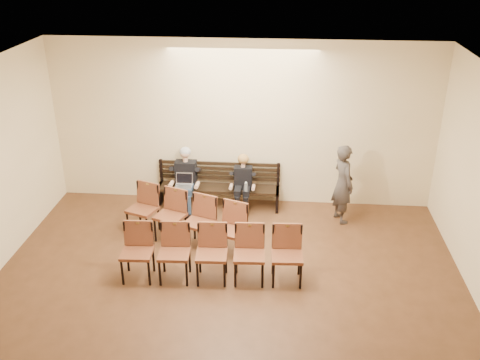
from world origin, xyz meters
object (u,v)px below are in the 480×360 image
object	(u,v)px
seated_woman	(243,186)
laptop	(183,187)
passerby	(343,178)
bag	(234,217)
water_bottle	(246,192)
chair_row_back	(212,255)
bench	(218,196)
chair_row_front	(185,220)
seated_man	(185,179)

from	to	relation	value
seated_woman	laptop	world-z (taller)	seated_woman
passerby	seated_woman	bearing A→B (deg)	58.96
bag	water_bottle	bearing A→B (deg)	54.45
chair_row_back	seated_woman	bearing A→B (deg)	80.27
chair_row_back	bench	bearing A→B (deg)	91.94
bag	chair_row_front	distance (m)	1.24
laptop	chair_row_front	distance (m)	1.23
bench	passerby	world-z (taller)	passerby
seated_woman	water_bottle	bearing A→B (deg)	-71.83
laptop	bag	distance (m)	1.22
chair_row_front	chair_row_back	size ratio (longest dim) A/B	0.79
bench	laptop	bearing A→B (deg)	-153.70
seated_man	seated_woman	world-z (taller)	seated_man
bench	water_bottle	distance (m)	0.80
bench	passerby	xyz separation A→B (m)	(2.55, -0.40, 0.72)
seated_man	bag	xyz separation A→B (m)	(1.07, -0.58, -0.53)
seated_man	chair_row_back	size ratio (longest dim) A/B	0.43
passerby	bag	bearing A→B (deg)	74.78
seated_man	chair_row_front	bearing A→B (deg)	-80.72
seated_man	passerby	size ratio (longest dim) A/B	0.69
seated_woman	bag	xyz separation A→B (m)	(-0.14, -0.58, -0.42)
bench	bag	xyz separation A→B (m)	(0.39, -0.70, -0.10)
bench	chair_row_front	bearing A→B (deg)	-106.03
laptop	chair_row_front	xyz separation A→B (m)	(0.24, -1.20, -0.08)
seated_man	chair_row_back	bearing A→B (deg)	-70.71
laptop	passerby	distance (m)	3.26
laptop	chair_row_back	xyz separation A→B (m)	(0.90, -2.34, -0.09)
chair_row_front	passerby	bearing A→B (deg)	41.02
seated_woman	chair_row_front	world-z (taller)	seated_woman
seated_man	laptop	distance (m)	0.23
bag	passerby	distance (m)	2.33
bench	chair_row_front	world-z (taller)	chair_row_front
passerby	chair_row_back	world-z (taller)	passerby
water_bottle	chair_row_back	xyz separation A→B (m)	(-0.40, -2.29, -0.06)
seated_man	laptop	world-z (taller)	seated_man
laptop	water_bottle	size ratio (longest dim) A/B	1.65
laptop	water_bottle	xyz separation A→B (m)	(1.30, -0.05, -0.02)
passerby	seated_man	bearing A→B (deg)	61.91
bag	passerby	bearing A→B (deg)	7.89
passerby	bench	bearing A→B (deg)	57.95
chair_row_front	chair_row_back	world-z (taller)	chair_row_front
laptop	seated_man	bearing A→B (deg)	83.78
seated_woman	bag	bearing A→B (deg)	-103.29
bench	seated_man	bearing A→B (deg)	-169.92
seated_man	passerby	distance (m)	3.25
seated_woman	bag	size ratio (longest dim) A/B	3.22
water_bottle	chair_row_back	world-z (taller)	chair_row_back
chair_row_front	seated_man	bearing A→B (deg)	119.49
bag	laptop	bearing A→B (deg)	161.31
chair_row_front	bag	bearing A→B (deg)	65.30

